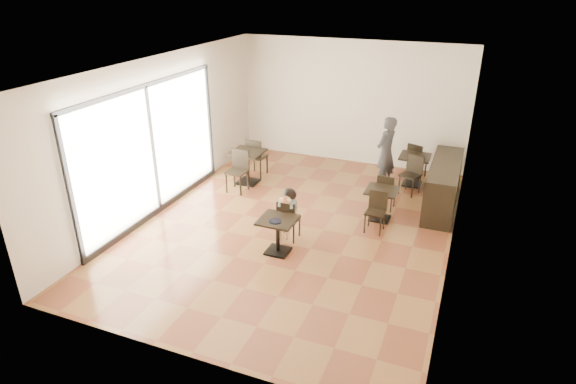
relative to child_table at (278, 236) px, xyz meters
The scene contains 23 objects.
floor 1.16m from the child_table, 93.57° to the left, with size 6.00×8.00×0.01m, color brown.
ceiling 3.07m from the child_table, 93.57° to the left, with size 6.00×8.00×0.01m, color white.
wall_back 5.26m from the child_table, 90.78° to the left, with size 6.00×0.01×3.20m, color beige.
wall_front 3.16m from the child_table, 91.37° to the right, with size 6.00×0.01×3.20m, color beige.
wall_left 3.50m from the child_table, 160.17° to the left, with size 0.01×8.00×3.20m, color beige.
wall_right 3.38m from the child_table, 20.69° to the left, with size 0.01×8.00×3.20m, color beige.
storefront_window 3.27m from the child_table, 168.71° to the left, with size 0.04×4.50×2.60m, color white.
child_table is the anchor object (origin of this frame).
child_chair 0.55m from the child_table, 90.00° to the left, with size 0.37×0.37×0.82m, color black, non-canonical shape.
child 0.58m from the child_table, 90.00° to the left, with size 0.37×0.52×1.03m, color gray, non-canonical shape.
plate 0.36m from the child_table, 90.00° to the right, with size 0.23×0.23×0.01m, color black.
pizza_slice 0.66m from the child_table, 90.00° to the left, with size 0.24×0.18×0.06m, color #D3BA7B, non-canonical shape.
adult_patron 3.98m from the child_table, 72.78° to the left, with size 0.62×0.41×1.69m, color #35353A.
cafe_table_mid 2.47m from the child_table, 53.61° to the left, with size 0.64×0.64×0.67m, color black, non-canonical shape.
cafe_table_left 3.33m from the child_table, 125.59° to the left, with size 0.76×0.76×0.80m, color black, non-canonical shape.
cafe_table_back 4.46m from the child_table, 65.93° to the left, with size 0.70×0.70×0.74m, color black, non-canonical shape.
chair_mid_a 2.93m from the child_table, 60.00° to the left, with size 0.36×0.36×0.81m, color black, non-canonical shape.
chair_mid_b 2.06m from the child_table, 44.47° to the left, with size 0.36×0.36×0.81m, color black, non-canonical shape.
chair_left_a 3.79m from the child_table, 120.74° to the left, with size 0.44×0.44×0.97m, color black, non-canonical shape.
chair_left_b 2.90m from the child_table, 131.92° to the left, with size 0.44×0.44×0.97m, color black, non-canonical shape.
chair_back_a 4.95m from the child_table, 68.44° to the left, with size 0.40×0.40×0.89m, color black, non-canonical shape.
chair_back_b 3.97m from the child_table, 62.69° to the left, with size 0.40×0.40×0.89m, color black, non-canonical shape.
service_counter 4.04m from the child_table, 50.28° to the left, with size 0.60×2.40×1.00m, color black.
Camera 1 is at (3.06, -8.09, 4.67)m, focal length 30.00 mm.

